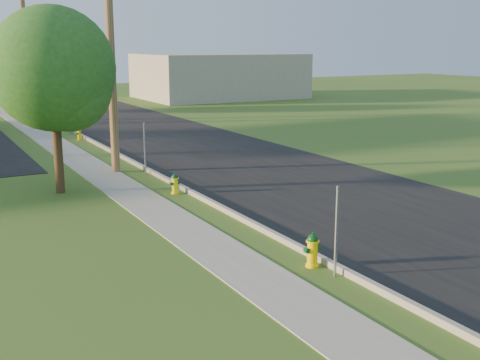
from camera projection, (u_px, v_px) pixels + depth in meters
name	position (u px, v px, depth m)	size (l,w,h in m)	color
road	(330.00, 195.00, 19.88)	(8.00, 120.00, 0.02)	black
curb	(223.00, 208.00, 18.00)	(0.15, 120.00, 0.15)	gray
sidewalk	(168.00, 218.00, 17.19)	(1.50, 120.00, 0.03)	gray
utility_pole_mid	(110.00, 42.00, 22.40)	(1.40, 0.32, 9.80)	brown
utility_pole_far	(26.00, 45.00, 37.83)	(1.40, 0.32, 9.50)	brown
sign_post_near	(336.00, 232.00, 12.71)	(0.05, 0.04, 2.00)	gray
sign_post_mid	(145.00, 149.00, 22.81)	(0.05, 0.04, 2.00)	gray
sign_post_far	(69.00, 116.00, 33.25)	(0.05, 0.04, 2.00)	gray
distant_building	(219.00, 76.00, 55.71)	(14.00, 10.00, 4.00)	gray
tree_verge	(56.00, 74.00, 19.35)	(4.04, 4.04, 6.13)	#382A19
hydrant_near	(313.00, 250.00, 13.41)	(0.41, 0.37, 0.80)	#FFD400
hydrant_mid	(175.00, 184.00, 19.99)	(0.36, 0.32, 0.71)	yellow
hydrant_far	(79.00, 134.00, 31.19)	(0.36, 0.32, 0.69)	yellow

